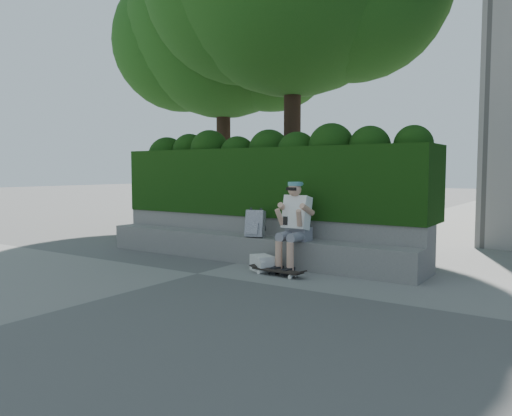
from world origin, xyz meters
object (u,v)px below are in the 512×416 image
Objects in this scene: person at (295,222)px; backpack_plaid at (255,224)px; skateboard at (277,271)px; backpack_ground at (262,263)px.

backpack_plaid is (-0.80, 0.08, -0.08)m from person.
skateboard is (-0.00, -0.50, -0.68)m from person.
person is 3.68× the size of backpack_ground.
person reaches higher than backpack_ground.
backpack_ground reaches higher than skateboard.
person is at bearing -21.41° from backpack_plaid.
backpack_plaid is 0.81m from backpack_ground.
person is 3.10× the size of backpack_plaid.
skateboard is 2.19× the size of backpack_ground.
backpack_ground is (-0.38, -0.34, -0.63)m from person.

